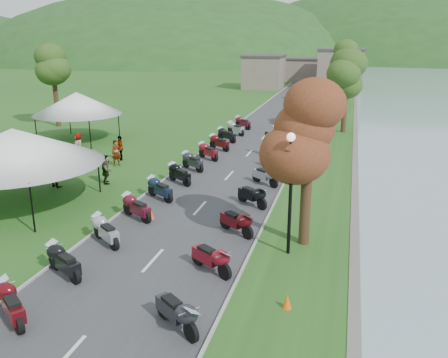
% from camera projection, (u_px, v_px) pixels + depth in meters
% --- Properties ---
extents(road, '(7.00, 120.00, 0.02)m').
position_uv_depth(road, '(264.00, 137.00, 40.62)').
color(road, '#3D3D40').
rests_on(road, ground).
extents(hills_backdrop, '(360.00, 120.00, 76.00)m').
position_uv_depth(hills_backdrop, '(336.00, 56.00, 188.44)').
color(hills_backdrop, '#285621').
rests_on(hills_backdrop, ground).
extents(far_building, '(18.00, 16.00, 5.00)m').
position_uv_depth(far_building, '(300.00, 70.00, 81.96)').
color(far_building, gray).
rests_on(far_building, ground).
extents(moto_row_left, '(2.60, 46.14, 1.10)m').
position_uv_depth(moto_row_left, '(148.00, 198.00, 23.81)').
color(moto_row_left, '#331411').
rests_on(moto_row_left, ground).
extents(moto_row_right, '(2.60, 50.23, 1.10)m').
position_uv_depth(moto_row_right, '(270.00, 167.00, 29.33)').
color(moto_row_right, '#331411').
rests_on(moto_row_right, ground).
extents(vendor_tent_main, '(5.83, 5.83, 4.00)m').
position_uv_depth(vendor_tent_main, '(17.00, 167.00, 23.95)').
color(vendor_tent_main, white).
rests_on(vendor_tent_main, ground).
extents(vendor_tent_side, '(4.74, 4.74, 4.00)m').
position_uv_depth(vendor_tent_side, '(78.00, 117.00, 38.67)').
color(vendor_tent_side, white).
rests_on(vendor_tent_side, ground).
extents(tree_lakeside, '(2.74, 2.74, 7.60)m').
position_uv_depth(tree_lakeside, '(308.00, 156.00, 18.88)').
color(tree_lakeside, '#385C1E').
rests_on(tree_lakeside, ground).
extents(pedestrian_a, '(0.77, 0.78, 1.74)m').
position_uv_depth(pedestrian_a, '(117.00, 166.00, 31.83)').
color(pedestrian_a, slate).
rests_on(pedestrian_a, ground).
extents(pedestrian_b, '(1.05, 0.81, 1.91)m').
position_uv_depth(pedestrian_b, '(57.00, 186.00, 27.47)').
color(pedestrian_b, slate).
rests_on(pedestrian_b, ground).
extents(pedestrian_c, '(1.12, 1.12, 1.73)m').
position_uv_depth(pedestrian_c, '(18.00, 180.00, 28.64)').
color(pedestrian_c, slate).
rests_on(pedestrian_c, ground).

